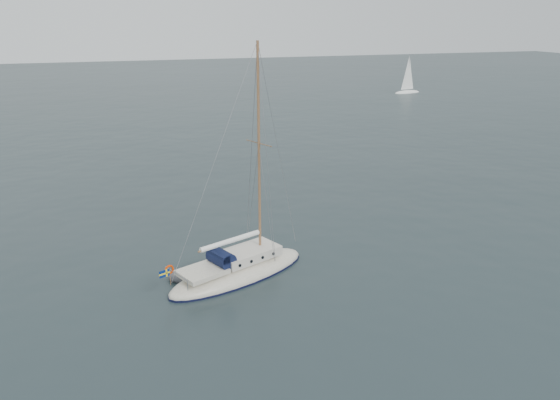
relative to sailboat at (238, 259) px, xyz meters
name	(u,v)px	position (x,y,z in m)	size (l,w,h in m)	color
ground	(301,281)	(2.95, -1.58, -0.95)	(300.00, 300.00, 0.00)	black
sailboat	(238,259)	(0.00, 0.00, 0.00)	(8.83, 2.65, 12.57)	white
dinghy	(192,277)	(-2.46, 0.30, -0.80)	(2.45, 1.11, 0.35)	#4C4C51
distant_yacht_b	(408,76)	(45.54, 60.20, 2.07)	(5.34, 2.85, 7.07)	white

